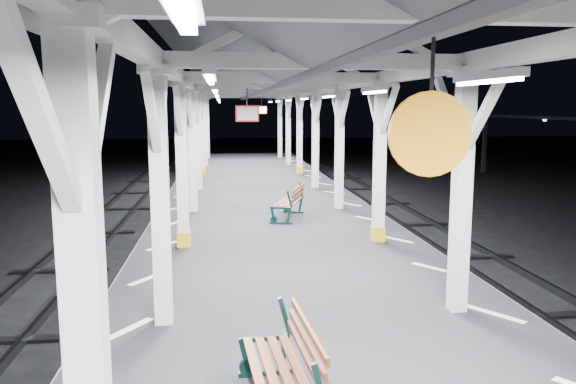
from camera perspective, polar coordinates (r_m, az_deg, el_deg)
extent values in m
plane|color=black|center=(10.00, 0.76, -13.74)|extent=(120.00, 120.00, 0.00)
cube|color=black|center=(9.82, 0.76, -11.04)|extent=(6.00, 50.00, 1.00)
cube|color=silver|center=(9.66, -13.96, -8.48)|extent=(1.00, 48.00, 0.01)
cube|color=silver|center=(10.26, 14.59, -7.50)|extent=(1.00, 48.00, 0.01)
cube|color=#2D2D33|center=(10.41, -25.05, -13.18)|extent=(0.08, 60.00, 0.16)
cube|color=#2D2D33|center=(11.39, 24.01, -11.22)|extent=(0.08, 60.00, 0.16)
cube|color=black|center=(11.69, 26.36, -11.13)|extent=(2.20, 0.22, 0.06)
cube|color=silver|center=(3.48, -19.92, -12.21)|extent=(0.22, 0.22, 3.20)
cube|color=silver|center=(3.29, -21.46, 15.97)|extent=(0.40, 0.40, 0.12)
cube|color=silver|center=(3.80, -18.93, 7.32)|extent=(0.10, 0.99, 0.99)
cube|color=silver|center=(2.73, -23.78, 6.71)|extent=(0.10, 0.99, 0.99)
cube|color=silver|center=(7.31, -12.85, -1.08)|extent=(0.22, 0.22, 3.20)
cube|color=silver|center=(7.22, -13.30, 12.02)|extent=(0.40, 0.40, 0.12)
cube|color=silver|center=(7.75, -12.71, 8.01)|extent=(0.10, 0.99, 0.99)
cube|color=silver|center=(6.66, -13.68, 7.91)|extent=(0.10, 0.99, 0.99)
cube|color=silver|center=(11.26, -10.72, 2.34)|extent=(0.22, 0.22, 3.20)
cube|color=silver|center=(11.20, -10.96, 10.81)|extent=(0.40, 0.40, 0.12)
cube|color=gold|center=(11.49, -10.52, -4.71)|extent=(0.26, 0.26, 0.30)
cube|color=silver|center=(11.74, -10.69, 8.22)|extent=(0.10, 0.99, 0.99)
cube|color=silver|center=(10.64, -11.10, 8.18)|extent=(0.10, 0.99, 0.99)
cube|color=silver|center=(15.23, -9.69, 3.98)|extent=(0.22, 0.22, 3.20)
cube|color=silver|center=(15.19, -9.86, 10.23)|extent=(0.40, 0.40, 0.12)
cube|color=silver|center=(15.73, -9.70, 8.32)|extent=(0.10, 0.99, 0.99)
cube|color=silver|center=(14.63, -9.92, 8.30)|extent=(0.10, 0.99, 0.99)
cube|color=silver|center=(19.22, -9.09, 4.94)|extent=(0.22, 0.22, 3.20)
cube|color=silver|center=(19.18, -9.21, 9.89)|extent=(0.40, 0.40, 0.12)
cube|color=silver|center=(19.73, -9.11, 8.38)|extent=(0.10, 0.99, 0.99)
cube|color=silver|center=(18.63, -9.25, 8.36)|extent=(0.10, 0.99, 0.99)
cube|color=silver|center=(23.21, -8.70, 5.57)|extent=(0.22, 0.22, 3.20)
cube|color=silver|center=(23.18, -8.79, 9.67)|extent=(0.40, 0.40, 0.12)
cube|color=gold|center=(23.32, -8.62, 2.08)|extent=(0.26, 0.26, 0.30)
cube|color=silver|center=(23.73, -8.72, 8.41)|extent=(0.10, 0.99, 0.99)
cube|color=silver|center=(22.63, -8.81, 8.40)|extent=(0.10, 0.99, 0.99)
cube|color=silver|center=(27.20, -8.42, 6.01)|extent=(0.22, 0.22, 3.20)
cube|color=silver|center=(27.18, -8.49, 9.51)|extent=(0.40, 0.40, 0.12)
cube|color=silver|center=(27.72, -8.44, 8.44)|extent=(0.10, 0.99, 0.99)
cube|color=silver|center=(26.62, -8.51, 8.43)|extent=(0.10, 0.99, 0.99)
cube|color=silver|center=(31.20, -8.21, 6.34)|extent=(0.22, 0.22, 3.20)
cube|color=silver|center=(31.18, -8.27, 9.39)|extent=(0.40, 0.40, 0.12)
cube|color=silver|center=(31.72, -8.23, 8.46)|extent=(0.10, 0.99, 0.99)
cube|color=silver|center=(30.62, -8.28, 8.45)|extent=(0.10, 0.99, 0.99)
cube|color=silver|center=(7.94, 17.20, -0.49)|extent=(0.22, 0.22, 3.20)
cube|color=silver|center=(7.86, 17.75, 11.55)|extent=(0.40, 0.40, 0.12)
cube|color=silver|center=(8.35, 16.03, 7.92)|extent=(0.10, 0.99, 0.99)
cube|color=silver|center=(7.35, 19.34, 7.72)|extent=(0.10, 0.99, 0.99)
cube|color=silver|center=(11.68, 9.28, 2.60)|extent=(0.22, 0.22, 3.20)
cube|color=silver|center=(11.62, 9.48, 10.77)|extent=(0.40, 0.40, 0.12)
cube|color=gold|center=(11.91, 9.11, -4.21)|extent=(0.26, 0.26, 0.30)
cube|color=silver|center=(12.14, 8.70, 8.28)|extent=(0.10, 0.99, 0.99)
cube|color=silver|center=(11.09, 10.21, 8.22)|extent=(0.10, 0.99, 0.99)
cube|color=silver|center=(15.54, 5.23, 4.16)|extent=(0.22, 0.22, 3.20)
cube|color=silver|center=(15.50, 5.32, 10.29)|extent=(0.40, 0.40, 0.12)
cube|color=silver|center=(16.04, 4.88, 8.41)|extent=(0.10, 0.99, 0.99)
cube|color=silver|center=(14.96, 5.73, 8.39)|extent=(0.10, 0.99, 0.99)
cube|color=silver|center=(19.47, 2.80, 5.08)|extent=(0.22, 0.22, 3.20)
cube|color=silver|center=(19.43, 2.84, 9.97)|extent=(0.40, 0.40, 0.12)
cube|color=silver|center=(19.97, 2.56, 8.48)|extent=(0.10, 0.99, 0.99)
cube|color=silver|center=(18.89, 3.10, 8.46)|extent=(0.10, 0.99, 0.99)
cube|color=silver|center=(23.41, 1.18, 5.69)|extent=(0.22, 0.22, 3.20)
cube|color=silver|center=(23.39, 1.19, 9.76)|extent=(0.40, 0.40, 0.12)
cube|color=gold|center=(23.53, 1.17, 2.24)|extent=(0.26, 0.26, 0.30)
cube|color=silver|center=(23.93, 1.01, 8.51)|extent=(0.10, 0.99, 0.99)
cube|color=silver|center=(22.84, 1.38, 8.50)|extent=(0.10, 0.99, 0.99)
cube|color=silver|center=(27.38, 0.03, 6.12)|extent=(0.22, 0.22, 3.20)
cube|color=silver|center=(27.35, 0.03, 9.60)|extent=(0.40, 0.40, 0.12)
cube|color=silver|center=(27.90, -0.11, 8.53)|extent=(0.10, 0.99, 0.99)
cube|color=silver|center=(26.80, 0.17, 8.53)|extent=(0.10, 0.99, 0.99)
cube|color=silver|center=(31.35, -0.83, 6.44)|extent=(0.22, 0.22, 3.20)
cube|color=silver|center=(31.33, -0.84, 9.48)|extent=(0.40, 0.40, 0.12)
cube|color=silver|center=(31.87, -0.94, 8.55)|extent=(0.10, 0.99, 0.99)
cube|color=silver|center=(30.78, -0.73, 8.54)|extent=(0.10, 0.99, 0.99)
cube|color=silver|center=(9.21, -11.90, 12.03)|extent=(0.18, 48.00, 0.24)
cube|color=silver|center=(9.72, 12.84, 11.81)|extent=(0.18, 48.00, 0.24)
cube|color=silver|center=(3.43, 14.70, 17.97)|extent=(4.20, 0.14, 0.20)
cube|color=silver|center=(7.29, 2.92, 13.14)|extent=(4.20, 0.14, 0.20)
cube|color=silver|center=(11.24, -0.55, 11.57)|extent=(4.20, 0.14, 0.20)
cube|color=silver|center=(15.22, -2.19, 10.80)|extent=(4.20, 0.14, 0.20)
cube|color=silver|center=(19.21, -3.15, 10.35)|extent=(4.20, 0.14, 0.20)
cube|color=silver|center=(23.20, -3.78, 10.05)|extent=(4.20, 0.14, 0.20)
cube|color=silver|center=(27.20, -4.22, 9.83)|extent=(4.20, 0.14, 0.20)
cube|color=silver|center=(31.19, -4.55, 9.68)|extent=(4.20, 0.14, 0.20)
cube|color=silver|center=(9.36, 0.82, 17.82)|extent=(0.16, 48.00, 0.20)
cube|color=#505258|center=(9.23, -7.51, 15.50)|extent=(2.80, 49.00, 1.45)
cube|color=#505258|center=(9.56, 8.85, 15.23)|extent=(2.80, 49.00, 1.45)
cube|color=silver|center=(5.17, -7.90, 11.81)|extent=(0.10, 1.35, 0.08)
cube|color=white|center=(5.17, -7.89, 11.26)|extent=(0.05, 1.25, 0.05)
cube|color=silver|center=(9.17, -7.41, 10.41)|extent=(0.10, 1.35, 0.08)
cube|color=white|center=(9.17, -7.40, 10.09)|extent=(0.05, 1.25, 0.05)
cube|color=silver|center=(13.17, -7.22, 9.86)|extent=(0.10, 1.35, 0.08)
cube|color=white|center=(13.16, -7.21, 9.64)|extent=(0.05, 1.25, 0.05)
cube|color=silver|center=(17.17, -7.12, 9.56)|extent=(0.10, 1.35, 0.08)
cube|color=white|center=(17.16, -7.11, 9.39)|extent=(0.05, 1.25, 0.05)
cube|color=silver|center=(21.16, -7.05, 9.38)|extent=(0.10, 1.35, 0.08)
cube|color=white|center=(21.16, -7.05, 9.24)|extent=(0.05, 1.25, 0.05)
cube|color=silver|center=(25.16, -7.01, 9.25)|extent=(0.10, 1.35, 0.08)
cube|color=white|center=(25.16, -7.01, 9.14)|extent=(0.05, 1.25, 0.05)
cube|color=silver|center=(29.16, -6.98, 9.16)|extent=(0.10, 1.35, 0.08)
cube|color=white|center=(29.16, -6.98, 9.06)|extent=(0.05, 1.25, 0.05)
cube|color=silver|center=(5.75, 19.54, 11.08)|extent=(0.10, 1.35, 0.08)
cube|color=white|center=(5.74, 19.52, 10.58)|extent=(0.05, 1.25, 0.05)
cube|color=silver|center=(9.50, 8.73, 10.31)|extent=(0.10, 1.35, 0.08)
cube|color=white|center=(9.50, 8.72, 10.01)|extent=(0.05, 1.25, 0.05)
cube|color=silver|center=(13.40, 4.14, 9.88)|extent=(0.10, 1.35, 0.08)
cube|color=white|center=(13.40, 4.13, 9.66)|extent=(0.05, 1.25, 0.05)
cube|color=silver|center=(17.35, 1.63, 9.61)|extent=(0.10, 1.35, 0.08)
cube|color=white|center=(17.35, 1.63, 9.45)|extent=(0.05, 1.25, 0.05)
cube|color=silver|center=(21.31, 0.05, 9.44)|extent=(0.10, 1.35, 0.08)
cube|color=white|center=(21.31, 0.05, 9.30)|extent=(0.05, 1.25, 0.05)
cube|color=silver|center=(25.29, -1.03, 9.31)|extent=(0.10, 1.35, 0.08)
cube|color=white|center=(25.29, -1.03, 9.20)|extent=(0.05, 1.25, 0.05)
cube|color=silver|center=(29.27, -1.82, 9.22)|extent=(0.10, 1.35, 0.08)
cube|color=white|center=(29.27, -1.82, 9.12)|extent=(0.05, 1.25, 0.05)
cylinder|color=black|center=(3.39, 14.48, 12.48)|extent=(0.02, 0.02, 0.30)
cylinder|color=orange|center=(3.39, 14.23, 5.72)|extent=(0.50, 0.04, 0.50)
cylinder|color=black|center=(12.15, -4.18, 9.63)|extent=(0.02, 0.02, 0.36)
cube|color=red|center=(12.15, -4.16, 7.96)|extent=(0.50, 0.03, 0.35)
cube|color=white|center=(12.15, -4.16, 7.96)|extent=(0.44, 0.04, 0.29)
cylinder|color=black|center=(26.06, -2.73, 9.11)|extent=(0.02, 0.02, 0.36)
cube|color=red|center=(26.06, -2.72, 8.33)|extent=(0.50, 0.03, 0.35)
cube|color=white|center=(26.06, -2.72, 8.33)|extent=(0.44, 0.05, 0.29)
cube|color=black|center=(34.74, 19.33, 4.60)|extent=(0.20, 0.20, 3.30)
sphere|color=silver|center=(29.41, 24.62, 6.73)|extent=(0.20, 0.20, 0.20)
sphere|color=silver|center=(34.68, 19.46, 7.19)|extent=(0.20, 0.20, 0.20)
cube|color=#0E2D2B|center=(6.22, -2.32, -17.88)|extent=(0.58, 0.10, 0.06)
cube|color=#0E2D2B|center=(6.12, -4.37, -16.40)|extent=(0.15, 0.06, 0.44)
cube|color=#0E2D2B|center=(6.17, -0.50, -16.16)|extent=(0.14, 0.06, 0.44)
cube|color=#0E2D2B|center=(6.01, -0.32, -12.49)|extent=(0.16, 0.06, 0.42)
cube|color=brown|center=(5.34, -3.23, -17.79)|extent=(0.19, 1.46, 0.03)
cube|color=brown|center=(5.36, -1.85, -17.69)|extent=(0.19, 1.46, 0.03)
cube|color=brown|center=(5.38, -0.47, -17.59)|extent=(0.19, 1.46, 0.03)
cube|color=brown|center=(5.40, 0.89, -17.49)|extent=(0.19, 1.46, 0.03)
cube|color=brown|center=(5.35, 1.62, -16.13)|extent=(0.15, 1.45, 0.09)
cube|color=brown|center=(5.30, 1.84, -14.90)|extent=(0.15, 1.45, 0.09)
cube|color=brown|center=(5.26, 2.05, -13.64)|extent=(0.15, 1.45, 0.09)
cube|color=#0E2D2B|center=(13.54, -0.69, -3.19)|extent=(0.54, 0.23, 0.06)
cube|color=#0E2D2B|center=(13.55, -1.53, -2.39)|extent=(0.15, 0.09, 0.43)
cube|color=#0E2D2B|center=(13.47, 0.08, -2.46)|extent=(0.14, 0.09, 0.43)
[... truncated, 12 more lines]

